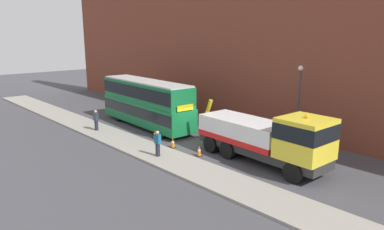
# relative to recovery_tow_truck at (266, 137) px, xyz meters

# --- Properties ---
(ground_plane) EXTENTS (120.00, 120.00, 0.00)m
(ground_plane) POSITION_rel_recovery_tow_truck_xyz_m (-6.05, 0.17, -1.76)
(ground_plane) COLOR #424247
(near_kerb) EXTENTS (60.00, 2.80, 0.15)m
(near_kerb) POSITION_rel_recovery_tow_truck_xyz_m (-6.05, -4.03, -1.68)
(near_kerb) COLOR gray
(near_kerb) RESTS_ON ground_plane
(building_facade) EXTENTS (60.00, 1.50, 16.00)m
(building_facade) POSITION_rel_recovery_tow_truck_xyz_m (-6.05, 6.71, 6.31)
(building_facade) COLOR brown
(building_facade) RESTS_ON ground_plane
(recovery_tow_truck) EXTENTS (10.21, 3.15, 3.67)m
(recovery_tow_truck) POSITION_rel_recovery_tow_truck_xyz_m (0.00, 0.00, 0.00)
(recovery_tow_truck) COLOR #2D2D2D
(recovery_tow_truck) RESTS_ON ground_plane
(double_decker_bus) EXTENTS (11.15, 3.17, 4.06)m
(double_decker_bus) POSITION_rel_recovery_tow_truck_xyz_m (-12.62, 0.03, 0.47)
(double_decker_bus) COLOR #146B38
(double_decker_bus) RESTS_ON ground_plane
(pedestrian_onlooker) EXTENTS (0.42, 0.48, 1.71)m
(pedestrian_onlooker) POSITION_rel_recovery_tow_truck_xyz_m (-13.90, -4.13, -0.77)
(pedestrian_onlooker) COLOR #232333
(pedestrian_onlooker) RESTS_ON near_kerb
(pedestrian_bystander) EXTENTS (0.44, 0.34, 1.71)m
(pedestrian_bystander) POSITION_rel_recovery_tow_truck_xyz_m (-5.35, -4.29, -0.77)
(pedestrian_bystander) COLOR #232333
(pedestrian_bystander) RESTS_ON near_kerb
(traffic_cone_near_bus) EXTENTS (0.36, 0.36, 0.72)m
(traffic_cone_near_bus) POSITION_rel_recovery_tow_truck_xyz_m (-8.99, -1.76, -1.42)
(traffic_cone_near_bus) COLOR orange
(traffic_cone_near_bus) RESTS_ON ground_plane
(traffic_cone_midway) EXTENTS (0.36, 0.36, 0.72)m
(traffic_cone_midway) POSITION_rel_recovery_tow_truck_xyz_m (-6.39, -2.15, -1.42)
(traffic_cone_midway) COLOR orange
(traffic_cone_midway) RESTS_ON ground_plane
(traffic_cone_near_truck) EXTENTS (0.36, 0.36, 0.72)m
(traffic_cone_near_truck) POSITION_rel_recovery_tow_truck_xyz_m (-3.81, -2.02, -1.42)
(traffic_cone_near_truck) COLOR orange
(traffic_cone_near_truck) RESTS_ON ground_plane
(street_lamp) EXTENTS (0.36, 0.36, 5.83)m
(street_lamp) POSITION_rel_recovery_tow_truck_xyz_m (-0.53, 4.52, 1.71)
(street_lamp) COLOR #38383D
(street_lamp) RESTS_ON ground_plane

